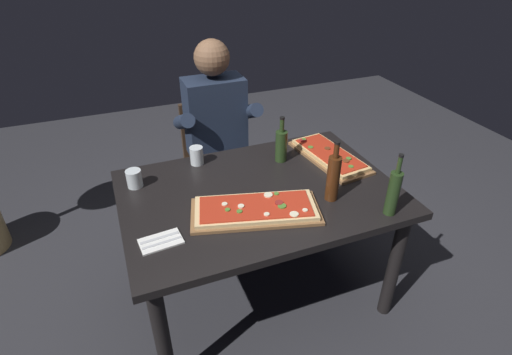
# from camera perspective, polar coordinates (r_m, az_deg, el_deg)

# --- Properties ---
(ground_plane) EXTENTS (6.40, 6.40, 0.00)m
(ground_plane) POSITION_cam_1_polar(r_m,az_deg,el_deg) (2.56, 0.43, -15.69)
(ground_plane) COLOR #2D2D33
(dining_table) EXTENTS (1.40, 0.96, 0.74)m
(dining_table) POSITION_cam_1_polar(r_m,az_deg,el_deg) (2.13, 0.49, -3.98)
(dining_table) COLOR black
(dining_table) RESTS_ON ground_plane
(pizza_rectangular_front) EXTENTS (0.66, 0.41, 0.05)m
(pizza_rectangular_front) POSITION_cam_1_polar(r_m,az_deg,el_deg) (1.91, -0.05, -4.57)
(pizza_rectangular_front) COLOR brown
(pizza_rectangular_front) RESTS_ON dining_table
(pizza_rectangular_left) EXTENTS (0.29, 0.56, 0.05)m
(pizza_rectangular_left) POSITION_cam_1_polar(r_m,az_deg,el_deg) (2.39, 10.34, 3.08)
(pizza_rectangular_left) COLOR brown
(pizza_rectangular_left) RESTS_ON dining_table
(wine_bottle_dark) EXTENTS (0.06, 0.06, 0.32)m
(wine_bottle_dark) POSITION_cam_1_polar(r_m,az_deg,el_deg) (1.96, 18.88, -1.96)
(wine_bottle_dark) COLOR #233819
(wine_bottle_dark) RESTS_ON dining_table
(oil_bottle_amber) EXTENTS (0.07, 0.07, 0.27)m
(oil_bottle_amber) POSITION_cam_1_polar(r_m,az_deg,el_deg) (2.30, 3.60, 4.63)
(oil_bottle_amber) COLOR #233819
(oil_bottle_amber) RESTS_ON dining_table
(vinegar_bottle_green) EXTENTS (0.06, 0.06, 0.32)m
(vinegar_bottle_green) POSITION_cam_1_polar(r_m,az_deg,el_deg) (1.98, 10.88, 0.07)
(vinegar_bottle_green) COLOR #47230F
(vinegar_bottle_green) RESTS_ON dining_table
(tumbler_near_camera) EXTENTS (0.08, 0.08, 0.10)m
(tumbler_near_camera) POSITION_cam_1_polar(r_m,az_deg,el_deg) (2.31, -8.39, 2.95)
(tumbler_near_camera) COLOR silver
(tumbler_near_camera) RESTS_ON dining_table
(tumbler_far_side) EXTENTS (0.08, 0.08, 0.09)m
(tumbler_far_side) POSITION_cam_1_polar(r_m,az_deg,el_deg) (2.18, -16.85, -0.14)
(tumbler_far_side) COLOR silver
(tumbler_far_side) RESTS_ON dining_table
(napkin_cutlery_set) EXTENTS (0.19, 0.13, 0.01)m
(napkin_cutlery_set) POSITION_cam_1_polar(r_m,az_deg,el_deg) (1.80, -13.32, -8.78)
(napkin_cutlery_set) COLOR white
(napkin_cutlery_set) RESTS_ON dining_table
(diner_chair) EXTENTS (0.44, 0.44, 0.87)m
(diner_chair) POSITION_cam_1_polar(r_m,az_deg,el_deg) (2.90, -5.83, 2.83)
(diner_chair) COLOR #3D2B1E
(diner_chair) RESTS_ON ground_plane
(seated_diner) EXTENTS (0.53, 0.41, 1.33)m
(seated_diner) POSITION_cam_1_polar(r_m,az_deg,el_deg) (2.68, -5.39, 6.43)
(seated_diner) COLOR #23232D
(seated_diner) RESTS_ON ground_plane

